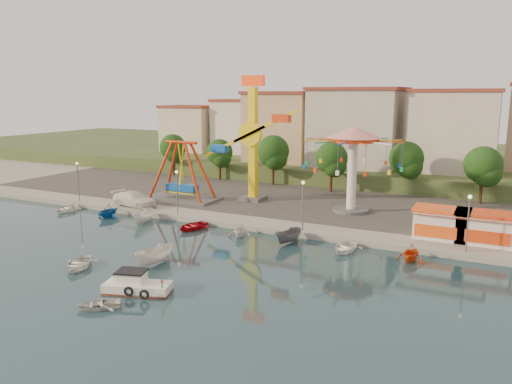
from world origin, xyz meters
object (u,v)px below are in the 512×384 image
Objects in this scene: skiff at (154,256)px; cabin_motorboat at (136,286)px; kamikaze_tower at (255,144)px; rowboat_a at (78,263)px; pirate_ship_ride at (182,172)px; wave_swinger at (353,150)px; van at (134,199)px.

cabin_motorboat is at bearing -58.17° from skiff.
kamikaze_tower reaches higher than rowboat_a.
rowboat_a is (-2.48, -28.92, -7.90)m from kamikaze_tower.
cabin_motorboat is (14.77, -27.13, -3.92)m from pirate_ship_ride.
kamikaze_tower is 1.42× the size of wave_swinger.
kamikaze_tower reaches higher than cabin_motorboat.
skiff is at bearing 5.85° from rowboat_a.
kamikaze_tower reaches higher than pirate_ship_ride.
kamikaze_tower is 17.22m from van.
wave_swinger is at bearing 74.39° from skiff.
cabin_motorboat is 1.37× the size of rowboat_a.
rowboat_a is (-7.98, 1.92, -0.07)m from cabin_motorboat.
wave_swinger is at bearing 8.50° from pirate_ship_ride.
skiff is at bearing -83.39° from kamikaze_tower.
skiff is at bearing -112.36° from wave_swinger.
pirate_ship_ride is 1.58× the size of van.
pirate_ship_ride is 31.14m from cabin_motorboat.
skiff is (2.94, -25.36, -7.49)m from kamikaze_tower.
kamikaze_tower reaches higher than van.
wave_swinger is 32.39m from cabin_motorboat.
pirate_ship_ride is 0.86× the size of wave_swinger.
cabin_motorboat is 0.85× the size of van.
van is (-15.29, 15.46, 0.70)m from skiff.
van is at bearing -141.29° from kamikaze_tower.
van reaches higher than skiff.
cabin_motorboat is at bearing -40.99° from rowboat_a.
pirate_ship_ride is 23.06m from wave_swinger.
rowboat_a is (6.78, -25.21, -3.99)m from pirate_ship_ride.
skiff is at bearing 96.91° from cabin_motorboat.
wave_swinger reaches higher than skiff.
pirate_ship_ride is 1.86× the size of cabin_motorboat.
van is (-3.09, -6.18, -2.88)m from pirate_ship_ride.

